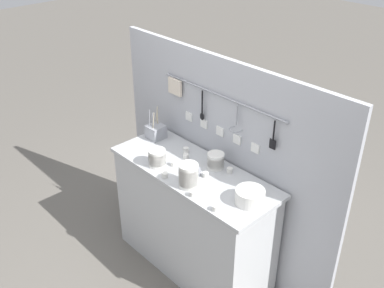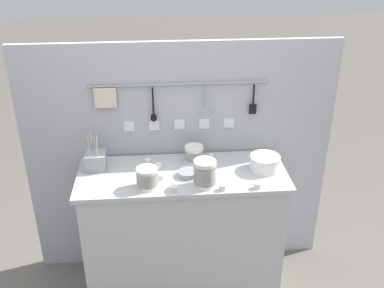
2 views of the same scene
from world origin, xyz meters
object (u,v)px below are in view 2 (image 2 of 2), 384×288
Objects in this scene: plate_stack at (265,163)px; cup_mid_row at (258,157)px; cutlery_caddy at (96,161)px; bowl_stack_back_corner at (194,154)px; cup_beside_plates at (211,157)px; steel_mixing_bowl at (188,173)px; cup_centre at (257,186)px; cup_edge_near at (161,177)px; bowl_stack_wide_centre at (205,173)px; cup_back_right at (158,166)px; cup_front_left at (223,187)px; bowl_stack_tall_left at (147,178)px; cup_front_right at (202,169)px; cup_edge_far at (174,189)px; cup_by_caddy at (148,162)px.

plate_stack is 0.15m from cup_mid_row.
plate_stack is 1.13m from cutlery_caddy.
cup_beside_plates is at bearing 11.66° from bowl_stack_back_corner.
cup_mid_row reaches higher than steel_mixing_bowl.
cup_edge_near is (-0.59, 0.16, 0.00)m from cup_centre.
bowl_stack_back_corner is 0.72× the size of bowl_stack_wide_centre.
cup_back_right is 0.14m from cup_edge_near.
cup_front_left is at bearing -68.69° from bowl_stack_back_corner.
cup_front_left is (0.81, -0.34, -0.04)m from cutlery_caddy.
cup_front_left is at bearing -144.57° from plate_stack.
cup_front_right is at bearing 23.89° from bowl_stack_tall_left.
cup_edge_far is at bearing -132.06° from cup_front_right.
cup_by_caddy is at bearing -175.20° from cup_beside_plates.
bowl_stack_tall_left reaches higher than cup_back_right.
cup_mid_row is 1.00× the size of cup_centre.
plate_stack is at bearing 21.33° from bowl_stack_wide_centre.
bowl_stack_back_corner is 0.32m from cup_by_caddy.
cup_edge_far is (-0.10, -0.18, 0.00)m from steel_mixing_bowl.
cup_back_right is 0.49m from cup_front_left.
bowl_stack_back_corner reaches higher than plate_stack.
bowl_stack_back_corner is at bearing 2.15° from cup_by_caddy.
plate_stack reaches higher than cup_edge_near.
cup_front_left is 0.41m from cup_edge_near.
cup_edge_near is (-0.17, -0.03, 0.00)m from steel_mixing_bowl.
cutlery_caddy is (-0.34, 0.27, -0.01)m from bowl_stack_tall_left.
bowl_stack_wide_centre is at bearing -52.77° from steel_mixing_bowl.
cup_by_caddy is (-0.26, 0.18, 0.00)m from steel_mixing_bowl.
cutlery_caddy is at bearing 171.31° from cup_front_right.
cup_edge_near is (0.01, -0.14, 0.00)m from cup_back_right.
cup_back_right is 1.00× the size of cup_mid_row.
cup_mid_row is 0.71m from cup_edge_near.
steel_mixing_bowl is 0.22m from cup_back_right.
cutlery_caddy reaches higher than plate_stack.
cup_front_right is 0.19m from cup_beside_plates.
steel_mixing_bowl is at bearing 137.47° from cup_front_left.
cup_back_right and cup_centre have the same top height.
bowl_stack_wide_centre is 4.00× the size of cup_back_right.
cup_edge_far is (0.16, -0.06, -0.05)m from bowl_stack_tall_left.
cup_by_caddy and cup_edge_far have the same top height.
cup_edge_near is at bearing 157.23° from cup_front_left.
cup_edge_far is at bearing -65.75° from cup_by_caddy.
cup_mid_row and cup_centre have the same top height.
bowl_stack_tall_left is 0.44m from bowl_stack_back_corner.
cup_edge_near is at bearing -84.06° from cup_back_right.
cup_front_left is (0.39, -0.30, 0.00)m from cup_back_right.
cup_edge_far is (-0.20, -0.05, -0.07)m from bowl_stack_wide_centre.
cutlery_caddy is 6.04× the size of cup_by_caddy.
cup_front_right is at bearing 144.43° from cup_centre.
cup_centre is (-0.08, -0.37, 0.00)m from cup_mid_row.
bowl_stack_back_corner is 0.64× the size of plate_stack.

